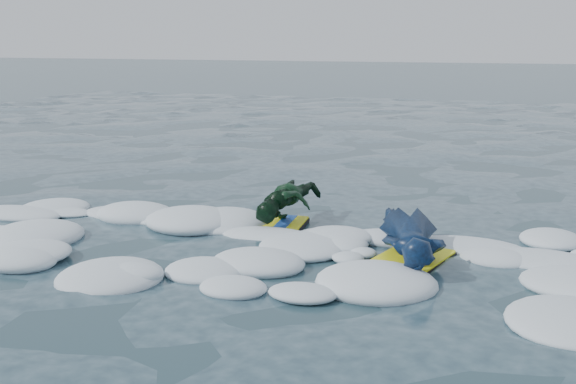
{
  "coord_description": "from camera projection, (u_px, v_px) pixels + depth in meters",
  "views": [
    {
      "loc": [
        2.74,
        -6.46,
        2.37
      ],
      "look_at": [
        0.11,
        1.6,
        0.53
      ],
      "focal_mm": 45.0,
      "sensor_mm": 36.0,
      "label": 1
    }
  ],
  "objects": [
    {
      "name": "prone_child_unit",
      "position": [
        288.0,
        205.0,
        9.15
      ],
      "size": [
        0.79,
        1.41,
        0.53
      ],
      "rotation": [
        0.0,
        0.0,
        1.64
      ],
      "color": "black",
      "rests_on": "ground"
    },
    {
      "name": "prone_woman_unit",
      "position": [
        411.0,
        239.0,
        7.69
      ],
      "size": [
        1.07,
        1.92,
        0.48
      ],
      "rotation": [
        0.0,
        0.0,
        1.3
      ],
      "color": "black",
      "rests_on": "ground"
    },
    {
      "name": "ground",
      "position": [
        229.0,
        274.0,
        7.33
      ],
      "size": [
        120.0,
        120.0,
        0.0
      ],
      "primitive_type": "plane",
      "color": "#162E36",
      "rests_on": "ground"
    },
    {
      "name": "foam_band",
      "position": [
        263.0,
        246.0,
        8.29
      ],
      "size": [
        12.0,
        3.1,
        0.3
      ],
      "primitive_type": null,
      "color": "white",
      "rests_on": "ground"
    }
  ]
}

